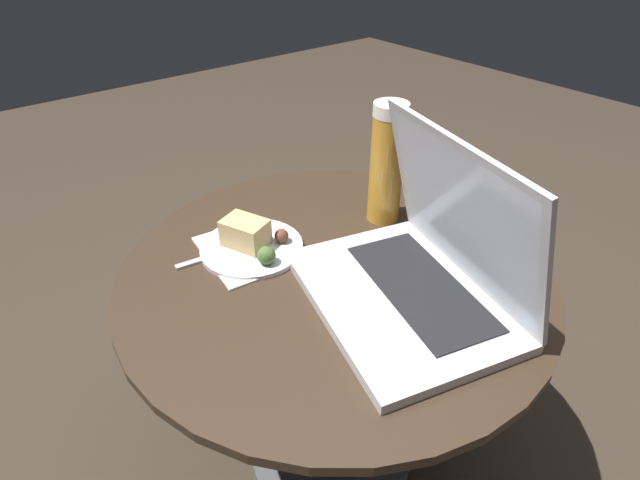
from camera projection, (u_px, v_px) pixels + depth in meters
ground_plane at (331, 450)px, 1.18m from camera, size 6.00×6.00×0.00m
table at (334, 324)px, 0.94m from camera, size 0.75×0.75×0.55m
napkin at (242, 252)px, 0.90m from camera, size 0.19×0.15×0.00m
laptop at (420, 270)px, 0.77m from camera, size 0.41×0.35×0.27m
beer_glass at (387, 164)px, 0.93m from camera, size 0.06×0.06×0.23m
snack_plate at (251, 242)px, 0.90m from camera, size 0.19×0.19×0.06m
fork at (235, 249)px, 0.91m from camera, size 0.05×0.19×0.00m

